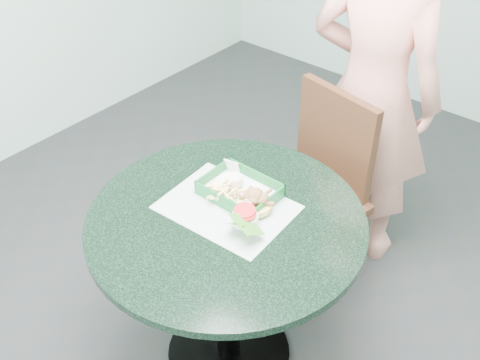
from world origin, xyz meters
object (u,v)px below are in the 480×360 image
Objects in this scene: crab_sandwich at (255,204)px; sauce_ramekin at (235,184)px; cafe_table at (227,256)px; diner_person at (375,72)px; food_basket at (240,196)px; dining_chair at (319,181)px.

sauce_ramekin is at bearing 161.90° from crab_sandwich.
diner_person reaches higher than cafe_table.
sauce_ramekin is (-0.03, 0.01, 0.03)m from food_basket.
crab_sandwich reaches higher than sauce_ramekin.
crab_sandwich is 2.10× the size of sauce_ramekin.
crab_sandwich is at bearing 87.78° from diner_person.
cafe_table is at bearing -119.72° from crab_sandwich.
diner_person is (0.02, 0.95, 0.37)m from cafe_table.
food_basket reaches higher than cafe_table.
food_basket is at bearing 81.63° from diner_person.
diner_person is at bearing 84.00° from sauce_ramekin.
dining_chair is 0.57m from food_basket.
food_basket is 4.50× the size of sauce_ramekin.
sauce_ramekin is (-0.09, -0.82, -0.15)m from diner_person.
food_basket is (-0.05, -0.84, -0.18)m from diner_person.
cafe_table is 7.88× the size of crab_sandwich.
sauce_ramekin is at bearing 79.35° from diner_person.
dining_chair is 0.52m from diner_person.
sauce_ramekin reaches higher than food_basket.
dining_chair is at bearing 91.83° from cafe_table.
diner_person is 32.54× the size of sauce_ramekin.
diner_person reaches higher than crab_sandwich.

